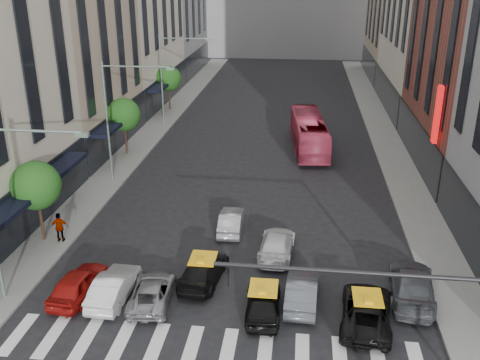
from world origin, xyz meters
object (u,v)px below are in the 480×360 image
(streetlamp_mid, at_px, (118,107))
(bus, at_px, (309,133))
(taxi_left, at_px, (203,270))
(streetlamp_near, at_px, (4,192))
(pedestrian_far, at_px, (60,227))
(car_white_front, at_px, (114,286))
(car_red, at_px, (79,283))
(streetlamp_far, at_px, (170,68))
(taxi_center, at_px, (263,301))

(streetlamp_mid, relative_size, bus, 0.81)
(taxi_left, bearing_deg, streetlamp_near, 24.95)
(streetlamp_near, bearing_deg, pedestrian_far, 95.91)
(pedestrian_far, bearing_deg, car_white_front, 123.54)
(car_red, height_order, taxi_left, car_red)
(streetlamp_far, xyz_separation_m, pedestrian_far, (-0.61, -26.10, -4.84))
(taxi_center, xyz_separation_m, pedestrian_far, (-12.55, 5.53, 0.37))
(streetlamp_far, xyz_separation_m, car_red, (2.64, -31.25, -5.18))
(streetlamp_mid, distance_m, taxi_left, 16.59)
(car_red, xyz_separation_m, bus, (11.46, 24.81, 0.83))
(car_white_front, distance_m, taxi_left, 4.62)
(car_red, bearing_deg, pedestrian_far, -52.13)
(streetlamp_near, xyz_separation_m, taxi_left, (8.60, 2.82, -5.24))
(streetlamp_far, xyz_separation_m, taxi_center, (11.94, -31.63, -5.21))
(car_white_front, xyz_separation_m, taxi_center, (7.46, -0.36, -0.00))
(car_red, distance_m, taxi_left, 6.31)
(streetlamp_near, height_order, taxi_left, streetlamp_near)
(streetlamp_near, distance_m, taxi_left, 10.46)
(streetlamp_far, relative_size, bus, 0.81)
(streetlamp_mid, distance_m, pedestrian_far, 11.22)
(streetlamp_far, height_order, bus, streetlamp_far)
(streetlamp_near, distance_m, streetlamp_far, 32.00)
(car_white_front, relative_size, taxi_center, 1.04)
(streetlamp_near, relative_size, streetlamp_mid, 1.00)
(streetlamp_near, height_order, bus, streetlamp_near)
(pedestrian_far, bearing_deg, taxi_center, 145.20)
(car_white_front, bearing_deg, streetlamp_mid, -71.62)
(streetlamp_mid, relative_size, pedestrian_far, 4.94)
(streetlamp_near, relative_size, taxi_left, 1.95)
(car_red, bearing_deg, taxi_left, -155.21)
(bus, xyz_separation_m, pedestrian_far, (-14.71, -19.66, -0.49))
(taxi_left, height_order, bus, bus)
(streetlamp_far, xyz_separation_m, car_white_front, (4.48, -31.27, -5.21))
(taxi_left, bearing_deg, car_red, 25.99)
(pedestrian_far, bearing_deg, streetlamp_far, -102.36)
(taxi_left, relative_size, bus, 0.41)
(streetlamp_mid, relative_size, taxi_left, 1.95)
(streetlamp_mid, bearing_deg, car_red, -80.17)
(streetlamp_near, bearing_deg, taxi_left, 18.16)
(streetlamp_near, relative_size, car_red, 2.13)
(taxi_center, height_order, pedestrian_far, pedestrian_far)
(streetlamp_near, height_order, pedestrian_far, streetlamp_near)
(streetlamp_mid, xyz_separation_m, pedestrian_far, (-0.61, -10.10, -4.84))
(bus, distance_m, pedestrian_far, 24.56)
(streetlamp_near, distance_m, car_red, 5.87)
(streetlamp_mid, distance_m, bus, 17.59)
(car_red, bearing_deg, streetlamp_far, -79.57)
(taxi_left, distance_m, pedestrian_far, 9.72)
(streetlamp_far, relative_size, taxi_center, 2.20)
(streetlamp_far, distance_m, car_red, 31.79)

